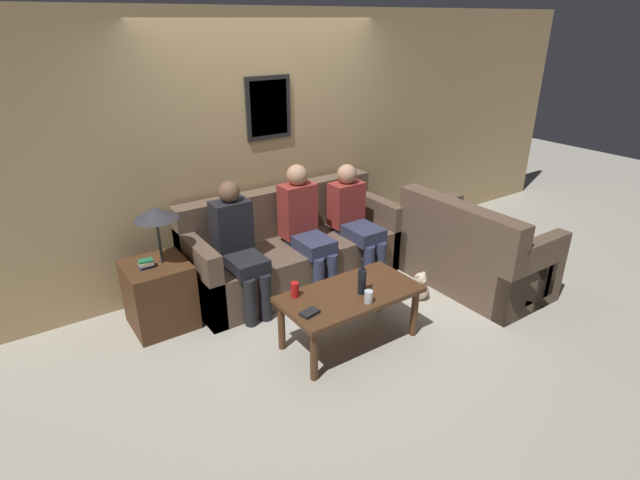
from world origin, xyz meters
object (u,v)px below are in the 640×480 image
couch_main (293,251)px  coffee_table (350,299)px  person_left (238,244)px  teddy_bear (420,288)px  drinking_glass (369,297)px  person_right (354,217)px  person_middle (305,224)px  wine_bottle (362,280)px  couch_side (472,256)px

couch_main → coffee_table: size_ratio=1.92×
person_left → teddy_bear: (1.47, -0.85, -0.53)m
drinking_glass → person_left: (-0.51, 1.22, 0.13)m
person_right → coffee_table: bearing=-129.5°
coffee_table → person_middle: bearing=77.1°
wine_bottle → person_middle: person_middle is taller
coffee_table → teddy_bear: coffee_table is taller
couch_main → couch_side: bearing=-38.5°
couch_side → person_left: person_left is taller
couch_main → teddy_bear: (0.79, -1.03, -0.20)m
person_right → drinking_glass: bearing=-123.6°
couch_side → wine_bottle: 1.57m
couch_side → wine_bottle: size_ratio=4.58×
person_left → person_right: (1.29, -0.04, -0.02)m
couch_main → person_middle: 0.38m
coffee_table → person_right: 1.28m
couch_side → teddy_bear: couch_side is taller
couch_main → couch_side: size_ratio=1.56×
couch_side → person_middle: 1.70m
couch_side → drinking_glass: bearing=100.1°
wine_bottle → person_left: 1.21m
couch_main → person_middle: person_middle is taller
drinking_glass → couch_side: bearing=10.1°
person_middle → person_right: size_ratio=1.07×
person_left → person_middle: bearing=1.7°
drinking_glass → person_left: person_left is taller
coffee_table → person_right: person_right is taller
coffee_table → person_middle: (0.24, 1.03, 0.26)m
teddy_bear → person_right: bearing=102.6°
couch_side → drinking_glass: couch_side is taller
person_left → wine_bottle: bearing=-62.9°
person_right → person_left: bearing=178.4°
drinking_glass → person_middle: size_ratio=0.08×
couch_side → person_left: bearing=65.9°
drinking_glass → person_right: bearing=56.4°
person_left → person_right: person_left is taller
coffee_table → person_right: bearing=50.5°
couch_side → coffee_table: 1.61m
couch_side → wine_bottle: (-1.54, -0.14, 0.26)m
couch_side → coffee_table: couch_side is taller
wine_bottle → person_middle: (0.17, 1.10, 0.08)m
person_left → teddy_bear: bearing=-29.9°
coffee_table → drinking_glass: bearing=-84.2°
wine_bottle → couch_main: bearing=84.1°
person_right → wine_bottle: bearing=-125.4°
couch_main → person_right: person_right is taller
couch_side → teddy_bear: (-0.62, 0.09, -0.21)m
couch_side → person_right: 1.24m
coffee_table → teddy_bear: size_ratio=4.08×
couch_main → person_left: bearing=-165.0°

